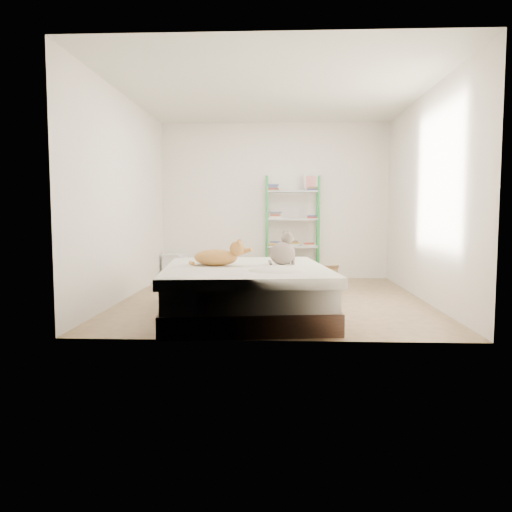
# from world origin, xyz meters

# --- Properties ---
(room) EXTENTS (3.81, 4.21, 2.61)m
(room) POSITION_xyz_m (0.00, 0.00, 1.30)
(room) COLOR tan
(room) RESTS_ON ground
(bed) EXTENTS (1.92, 2.29, 0.54)m
(bed) POSITION_xyz_m (-0.28, -1.05, 0.27)
(bed) COLOR #432C1D
(bed) RESTS_ON ground
(orange_cat) EXTENTS (0.59, 0.37, 0.23)m
(orange_cat) POSITION_xyz_m (-0.61, -1.04, 0.65)
(orange_cat) COLOR #EDA949
(orange_cat) RESTS_ON bed
(grey_cat) EXTENTS (0.41, 0.40, 0.36)m
(grey_cat) POSITION_xyz_m (0.11, -0.92, 0.72)
(grey_cat) COLOR gray
(grey_cat) RESTS_ON bed
(shelf_unit) EXTENTS (0.88, 0.36, 1.74)m
(shelf_unit) POSITION_xyz_m (0.31, 1.88, 0.79)
(shelf_unit) COLOR green
(shelf_unit) RESTS_ON ground
(cardboard_box) EXTENTS (0.51, 0.50, 0.37)m
(cardboard_box) POSITION_xyz_m (0.66, 0.86, 0.16)
(cardboard_box) COLOR #A1864E
(cardboard_box) RESTS_ON ground
(white_bin) EXTENTS (0.45, 0.43, 0.42)m
(white_bin) POSITION_xyz_m (-1.65, 1.85, 0.21)
(white_bin) COLOR white
(white_bin) RESTS_ON ground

